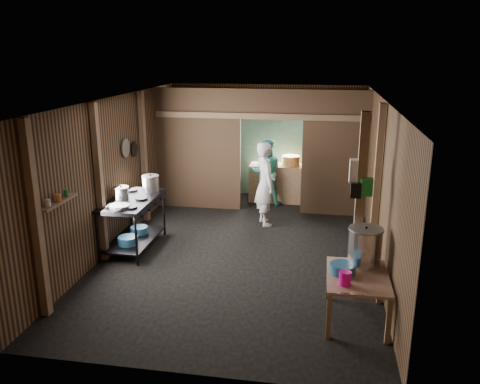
% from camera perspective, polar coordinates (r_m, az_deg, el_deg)
% --- Properties ---
extents(floor, '(4.50, 7.00, 0.00)m').
position_cam_1_polar(floor, '(8.66, 0.22, -6.63)').
color(floor, black).
rests_on(floor, ground).
extents(ceiling, '(4.50, 7.00, 0.00)m').
position_cam_1_polar(ceiling, '(8.01, 0.25, 10.75)').
color(ceiling, '#3A3532').
rests_on(ceiling, ground).
extents(wall_back, '(4.50, 0.00, 2.60)m').
position_cam_1_polar(wall_back, '(11.63, 3.09, 6.00)').
color(wall_back, brown).
rests_on(wall_back, ground).
extents(wall_front, '(4.50, 0.00, 2.60)m').
position_cam_1_polar(wall_front, '(5.01, -6.45, -8.27)').
color(wall_front, brown).
rests_on(wall_front, ground).
extents(wall_left, '(0.00, 7.00, 2.60)m').
position_cam_1_polar(wall_left, '(8.88, -14.25, 2.28)').
color(wall_left, brown).
rests_on(wall_left, ground).
extents(wall_right, '(0.00, 7.00, 2.60)m').
position_cam_1_polar(wall_right, '(8.19, 15.96, 0.99)').
color(wall_right, brown).
rests_on(wall_right, ground).
extents(partition_left, '(1.85, 0.10, 2.60)m').
position_cam_1_polar(partition_left, '(10.61, -4.89, 4.96)').
color(partition_left, '#3E2B1B').
rests_on(partition_left, floor).
extents(partition_right, '(1.35, 0.10, 2.60)m').
position_cam_1_polar(partition_right, '(10.28, 11.01, 4.36)').
color(partition_right, '#3E2B1B').
rests_on(partition_right, floor).
extents(partition_header, '(1.30, 0.10, 0.60)m').
position_cam_1_polar(partition_header, '(10.18, 3.73, 10.21)').
color(partition_header, '#3E2B1B').
rests_on(partition_header, wall_back).
extents(turquoise_panel, '(4.40, 0.06, 2.50)m').
position_cam_1_polar(turquoise_panel, '(11.58, 3.05, 5.70)').
color(turquoise_panel, '#6FBAAC').
rests_on(turquoise_panel, wall_back).
extents(back_counter, '(1.20, 0.50, 0.85)m').
position_cam_1_polar(back_counter, '(11.26, 4.21, 1.06)').
color(back_counter, '#927658').
rests_on(back_counter, floor).
extents(wall_clock, '(0.20, 0.03, 0.20)m').
position_cam_1_polar(wall_clock, '(11.41, 4.34, 8.83)').
color(wall_clock, silver).
rests_on(wall_clock, wall_back).
extents(post_left_a, '(0.10, 0.12, 2.60)m').
position_cam_1_polar(post_left_a, '(6.65, -22.62, -3.18)').
color(post_left_a, '#927658').
rests_on(post_left_a, floor).
extents(post_left_b, '(0.10, 0.12, 2.60)m').
position_cam_1_polar(post_left_b, '(8.15, -16.03, 0.91)').
color(post_left_b, '#927658').
rests_on(post_left_b, floor).
extents(post_left_c, '(0.10, 0.12, 2.60)m').
position_cam_1_polar(post_left_c, '(9.93, -11.13, 3.94)').
color(post_left_c, '#927658').
rests_on(post_left_c, floor).
extents(post_right, '(0.10, 0.12, 2.60)m').
position_cam_1_polar(post_right, '(7.99, 15.60, 0.64)').
color(post_right, '#927658').
rests_on(post_right, floor).
extents(post_free, '(0.12, 0.12, 2.60)m').
position_cam_1_polar(post_free, '(6.91, 13.72, -1.66)').
color(post_free, '#927658').
rests_on(post_free, floor).
extents(cross_beam, '(4.40, 0.12, 0.12)m').
position_cam_1_polar(cross_beam, '(10.19, 2.26, 8.82)').
color(cross_beam, '#927658').
rests_on(cross_beam, wall_left).
extents(pan_lid_big, '(0.03, 0.34, 0.34)m').
position_cam_1_polar(pan_lid_big, '(9.15, -13.17, 5.01)').
color(pan_lid_big, gray).
rests_on(pan_lid_big, wall_left).
extents(pan_lid_small, '(0.03, 0.30, 0.30)m').
position_cam_1_polar(pan_lid_small, '(9.53, -12.22, 4.89)').
color(pan_lid_small, black).
rests_on(pan_lid_small, wall_left).
extents(wall_shelf, '(0.14, 0.80, 0.03)m').
position_cam_1_polar(wall_shelf, '(7.01, -20.37, -1.11)').
color(wall_shelf, '#927658').
rests_on(wall_shelf, wall_left).
extents(jar_white, '(0.07, 0.07, 0.10)m').
position_cam_1_polar(jar_white, '(6.79, -21.45, -1.20)').
color(jar_white, silver).
rests_on(jar_white, wall_shelf).
extents(jar_yellow, '(0.08, 0.08, 0.10)m').
position_cam_1_polar(jar_yellow, '(6.99, -20.42, -0.60)').
color(jar_yellow, '#BA7233').
rests_on(jar_yellow, wall_shelf).
extents(jar_green, '(0.06, 0.06, 0.10)m').
position_cam_1_polar(jar_green, '(7.17, -19.57, -0.10)').
color(jar_green, '#1D8E31').
rests_on(jar_green, wall_shelf).
extents(bag_white, '(0.22, 0.15, 0.32)m').
position_cam_1_polar(bag_white, '(6.85, 13.53, 2.39)').
color(bag_white, silver).
rests_on(bag_white, post_free).
extents(bag_green, '(0.16, 0.12, 0.24)m').
position_cam_1_polar(bag_green, '(6.77, 14.51, 0.58)').
color(bag_green, '#1D8E31').
rests_on(bag_green, post_free).
extents(bag_black, '(0.14, 0.10, 0.20)m').
position_cam_1_polar(bag_black, '(6.75, 13.31, 0.18)').
color(bag_black, black).
rests_on(bag_black, post_free).
extents(gas_range, '(0.79, 1.53, 0.90)m').
position_cam_1_polar(gas_range, '(8.75, -12.33, -3.62)').
color(gas_range, black).
rests_on(gas_range, floor).
extents(prep_table, '(0.77, 1.06, 0.63)m').
position_cam_1_polar(prep_table, '(6.59, 13.37, -11.85)').
color(prep_table, tan).
rests_on(prep_table, floor).
extents(stove_pot_large, '(0.39, 0.39, 0.31)m').
position_cam_1_polar(stove_pot_large, '(8.97, -10.35, 0.93)').
color(stove_pot_large, silver).
rests_on(stove_pot_large, gas_range).
extents(stove_pot_med, '(0.34, 0.34, 0.23)m').
position_cam_1_polar(stove_pot_med, '(8.63, -13.65, -0.16)').
color(stove_pot_med, silver).
rests_on(stove_pot_med, gas_range).
extents(frying_pan, '(0.46, 0.61, 0.07)m').
position_cam_1_polar(frying_pan, '(8.15, -13.85, -1.65)').
color(frying_pan, gray).
rests_on(frying_pan, gas_range).
extents(blue_tub_front, '(0.34, 0.34, 0.14)m').
position_cam_1_polar(blue_tub_front, '(8.59, -12.91, -5.51)').
color(blue_tub_front, '#296592').
rests_on(blue_tub_front, gas_range).
extents(blue_tub_back, '(0.31, 0.31, 0.12)m').
position_cam_1_polar(blue_tub_back, '(9.04, -11.65, -4.35)').
color(blue_tub_back, '#296592').
rests_on(blue_tub_back, gas_range).
extents(stock_pot, '(0.47, 0.47, 0.53)m').
position_cam_1_polar(stock_pot, '(6.69, 14.32, -6.23)').
color(stock_pot, silver).
rests_on(stock_pot, prep_table).
extents(wash_basin, '(0.41, 0.41, 0.12)m').
position_cam_1_polar(wash_basin, '(6.45, 11.87, -8.70)').
color(wash_basin, '#296592').
rests_on(wash_basin, prep_table).
extents(pink_bucket, '(0.16, 0.16, 0.17)m').
position_cam_1_polar(pink_bucket, '(6.14, 12.12, -9.79)').
color(pink_bucket, '#FC0DAA').
rests_on(pink_bucket, prep_table).
extents(knife, '(0.30, 0.06, 0.01)m').
position_cam_1_polar(knife, '(5.97, 12.66, -11.47)').
color(knife, silver).
rests_on(knife, prep_table).
extents(yellow_tub, '(0.40, 0.40, 0.22)m').
position_cam_1_polar(yellow_tub, '(11.10, 5.93, 3.65)').
color(yellow_tub, '#BA7233').
rests_on(yellow_tub, back_counter).
extents(red_cup, '(0.12, 0.12, 0.15)m').
position_cam_1_polar(red_cup, '(11.16, 2.91, 3.59)').
color(red_cup, '#BD1A05').
rests_on(red_cup, back_counter).
extents(cook, '(0.61, 0.71, 1.66)m').
position_cam_1_polar(cook, '(9.62, 2.96, 0.95)').
color(cook, white).
rests_on(cook, floor).
extents(worker_back, '(0.79, 0.66, 1.50)m').
position_cam_1_polar(worker_back, '(10.89, 3.01, 2.32)').
color(worker_back, teal).
rests_on(worker_back, floor).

